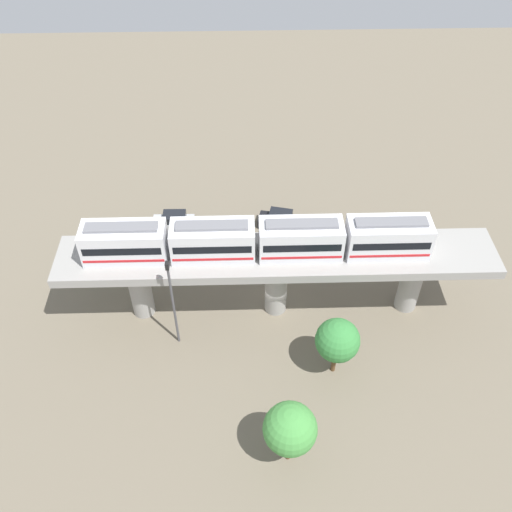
# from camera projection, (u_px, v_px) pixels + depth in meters

# --- Properties ---
(ground_plane) EXTENTS (120.00, 120.00, 0.00)m
(ground_plane) POSITION_uv_depth(u_px,v_px,m) (275.00, 308.00, 49.82)
(ground_plane) COLOR #706654
(viaduct) EXTENTS (5.20, 35.80, 6.81)m
(viaduct) POSITION_uv_depth(u_px,v_px,m) (277.00, 266.00, 46.05)
(viaduct) COLOR #999691
(viaduct) RESTS_ON ground
(train) EXTENTS (2.64, 27.45, 3.24)m
(train) POSITION_uv_depth(u_px,v_px,m) (257.00, 240.00, 43.93)
(train) COLOR silver
(train) RESTS_ON viaduct
(parked_car_white) EXTENTS (2.34, 4.40, 1.76)m
(parked_car_white) POSITION_uv_depth(u_px,v_px,m) (227.00, 233.00, 55.83)
(parked_car_white) COLOR white
(parked_car_white) RESTS_ON ground
(parked_car_black) EXTENTS (2.74, 4.51, 1.76)m
(parked_car_black) POSITION_uv_depth(u_px,v_px,m) (279.00, 220.00, 57.18)
(parked_car_black) COLOR black
(parked_car_black) RESTS_ON ground
(parked_car_silver) EXTENTS (1.85, 4.22, 1.76)m
(parked_car_silver) POSITION_uv_depth(u_px,v_px,m) (174.00, 222.00, 57.01)
(parked_car_silver) COLOR #B2B5BA
(parked_car_silver) RESTS_ON ground
(tree_near_viaduct) EXTENTS (2.93, 2.93, 4.71)m
(tree_near_viaduct) POSITION_uv_depth(u_px,v_px,m) (108.00, 235.00, 51.89)
(tree_near_viaduct) COLOR brown
(tree_near_viaduct) RESTS_ON ground
(tree_mid_lot) EXTENTS (3.70, 3.70, 5.95)m
(tree_mid_lot) POSITION_uv_depth(u_px,v_px,m) (290.00, 429.00, 37.03)
(tree_mid_lot) COLOR brown
(tree_mid_lot) RESTS_ON ground
(tree_far_corner) EXTENTS (3.47, 3.47, 5.66)m
(tree_far_corner) POSITION_uv_depth(u_px,v_px,m) (337.00, 341.00, 42.42)
(tree_far_corner) COLOR brown
(tree_far_corner) RESTS_ON ground
(signal_post) EXTENTS (0.44, 0.28, 9.41)m
(signal_post) POSITION_uv_depth(u_px,v_px,m) (173.00, 300.00, 43.57)
(signal_post) COLOR #4C4C51
(signal_post) RESTS_ON ground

